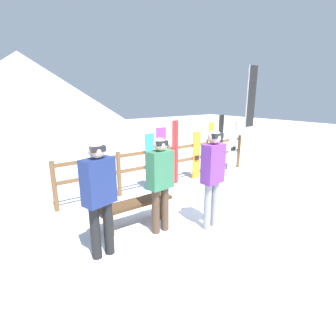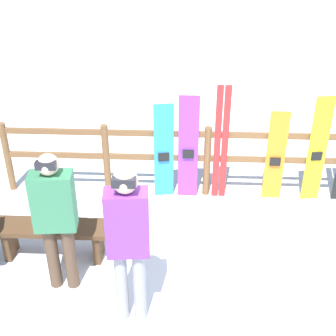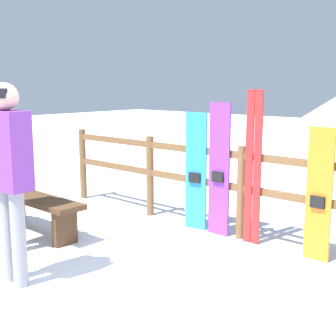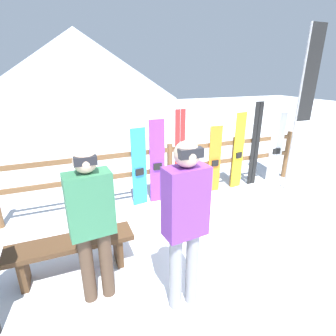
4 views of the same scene
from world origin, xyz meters
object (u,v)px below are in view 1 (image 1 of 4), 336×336
person_purple (213,172)px  snowboard_white (233,146)px  rental_flag (249,107)px  ski_pair_black (220,144)px  snowboard_blue (150,162)px  snowboard_orange (196,156)px  snowboard_yellow (211,149)px  snowboard_purple (161,158)px  bench (135,207)px  ski_pair_red (175,153)px  person_plaid_green (160,179)px  person_navy (99,193)px

person_purple → snowboard_white: 4.07m
snowboard_white → rental_flag: (0.05, -0.46, 1.24)m
ski_pair_black → rental_flag: bearing=-36.2°
snowboard_white → rental_flag: bearing=-83.9°
person_purple → rental_flag: rental_flag is taller
snowboard_blue → snowboard_orange: size_ratio=1.06×
snowboard_yellow → snowboard_white: size_ratio=1.04×
person_purple → snowboard_purple: 2.41m
snowboard_blue → snowboard_yellow: snowboard_yellow is taller
snowboard_yellow → ski_pair_black: (0.41, 0.00, 0.10)m
snowboard_purple → ski_pair_black: (2.19, 0.00, 0.11)m
bench → snowboard_white: 4.60m
bench → person_purple: bearing=-41.0°
bench → snowboard_blue: (1.25, 1.43, 0.37)m
person_purple → snowboard_white: (3.32, 2.33, -0.29)m
snowboard_blue → ski_pair_red: size_ratio=0.84×
bench → ski_pair_red: bearing=35.0°
snowboard_orange → rental_flag: (1.60, -0.46, 1.32)m
snowboard_purple → ski_pair_black: size_ratio=0.88×
person_purple → snowboard_orange: size_ratio=1.31×
ski_pair_red → ski_pair_black: bearing=0.0°
person_plaid_green → snowboard_white: bearing=24.8°
bench → snowboard_orange: 3.17m
ski_pair_red → snowboard_orange: size_ratio=1.26×
snowboard_purple → snowboard_blue: bearing=-180.0°
ski_pair_red → snowboard_white: bearing=-0.1°
snowboard_white → snowboard_yellow: bearing=180.0°
snowboard_purple → snowboard_yellow: 1.77m
snowboard_blue → rental_flag: size_ratio=0.46×
ski_pair_red → snowboard_yellow: size_ratio=1.08×
snowboard_purple → snowboard_white: 2.77m
person_plaid_green → snowboard_white: size_ratio=1.10×
person_plaid_green → rental_flag: rental_flag is taller
bench → person_purple: size_ratio=0.81×
snowboard_blue → snowboard_orange: bearing=-0.0°
bench → snowboard_yellow: 3.68m
snowboard_purple → snowboard_yellow: bearing=0.0°
person_navy → snowboard_purple: 3.18m
bench → ski_pair_black: 4.07m
person_navy → bench: bearing=32.8°
person_navy → snowboard_purple: bearing=38.9°
ski_pair_red → person_plaid_green: bearing=-133.5°
snowboard_purple → ski_pair_black: 2.19m
bench → snowboard_purple: snowboard_purple is taller
bench → snowboard_yellow: size_ratio=0.91×
rental_flag → person_purple: bearing=-150.9°
person_navy → snowboard_blue: (2.12, 1.99, -0.29)m
snowboard_purple → person_navy: bearing=-141.1°
person_plaid_green → snowboard_orange: person_plaid_green is taller
person_plaid_green → snowboard_purple: size_ratio=1.07×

